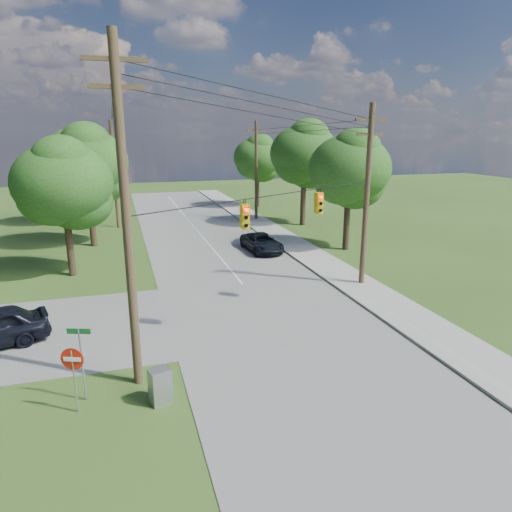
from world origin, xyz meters
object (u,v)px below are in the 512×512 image
object	(u,v)px
pole_north_w	(114,174)
pole_north_e	(256,170)
car_main_north	(262,243)
do_not_enter_sign	(73,366)
control_cabinet	(160,386)
pole_sw	(126,216)
pole_ne	(367,194)

from	to	relation	value
pole_north_w	pole_north_e	bearing A→B (deg)	0.00
car_main_north	do_not_enter_sign	bearing A→B (deg)	-126.98
pole_north_e	pole_north_w	size ratio (longest dim) A/B	1.00
pole_north_e	control_cabinet	xyz separation A→B (m)	(-12.83, -31.19, -4.50)
pole_north_e	car_main_north	size ratio (longest dim) A/B	2.08
car_main_north	pole_sw	bearing A→B (deg)	-124.25
pole_ne	car_main_north	bearing A→B (deg)	110.19
pole_sw	car_main_north	world-z (taller)	pole_sw
pole_ne	pole_north_w	xyz separation A→B (m)	(-13.90, 22.00, -0.34)
control_cabinet	do_not_enter_sign	xyz separation A→B (m)	(-2.68, 0.25, 1.06)
car_main_north	control_cabinet	world-z (taller)	car_main_north
pole_ne	pole_north_e	world-z (taller)	pole_ne
do_not_enter_sign	pole_north_e	bearing A→B (deg)	85.15
car_main_north	do_not_enter_sign	size ratio (longest dim) A/B	2.08
pole_north_w	car_main_north	xyz separation A→B (m)	(10.50, -12.75, -4.43)
pole_ne	do_not_enter_sign	world-z (taller)	pole_ne
pole_north_e	do_not_enter_sign	distance (m)	34.78
pole_ne	pole_north_e	xyz separation A→B (m)	(-0.00, 22.00, -0.34)
pole_north_e	control_cabinet	size ratio (longest dim) A/B	7.94
pole_sw	car_main_north	bearing A→B (deg)	59.06
pole_ne	pole_north_e	distance (m)	22.00
do_not_enter_sign	pole_ne	bearing A→B (deg)	51.72
pole_north_w	car_main_north	size ratio (longest dim) A/B	2.08
pole_north_w	pole_ne	bearing A→B (deg)	-57.71
pole_north_e	pole_ne	bearing A→B (deg)	-90.00
pole_ne	pole_north_w	bearing A→B (deg)	122.29
pole_sw	do_not_enter_sign	bearing A→B (deg)	-146.40
pole_north_e	control_cabinet	distance (m)	34.03
pole_sw	car_main_north	xyz separation A→B (m)	(10.10, 16.85, -5.53)
pole_north_w	do_not_enter_sign	xyz separation A→B (m)	(-1.61, -30.94, -3.44)
pole_sw	pole_ne	bearing A→B (deg)	29.38
pole_north_w	control_cabinet	size ratio (longest dim) A/B	7.94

